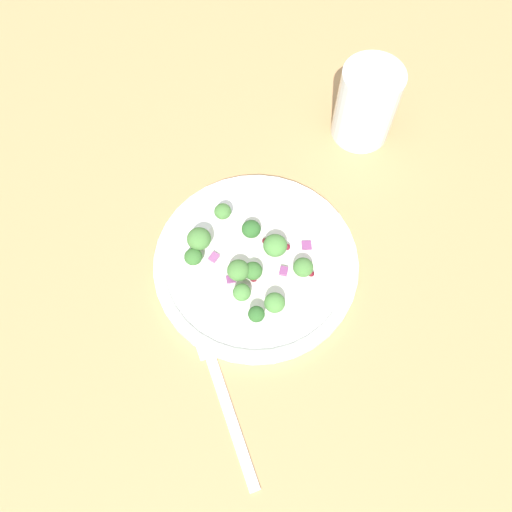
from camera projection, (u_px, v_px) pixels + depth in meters
The scene contains 25 objects.
ground_plane at pixel (234, 250), 67.12cm from camera, with size 180.00×180.00×2.00cm, color tan.
plate at pixel (256, 262), 64.36cm from camera, with size 25.18×25.18×1.70cm.
dressing_pool at pixel (256, 261), 63.96cm from camera, with size 14.61×14.61×0.20cm, color white.
broccoli_floret_0 at pixel (251, 229), 64.17cm from camera, with size 2.38×2.38×2.41cm.
broccoli_floret_1 at pixel (244, 292), 60.80cm from camera, with size 2.13×2.13×2.15cm.
broccoli_floret_2 at pixel (235, 271), 61.52cm from camera, with size 2.67×2.67×2.71cm.
broccoli_floret_3 at pixel (275, 246), 62.67cm from camera, with size 2.91×2.91×2.94cm.
broccoli_floret_4 at pixel (256, 314), 59.11cm from camera, with size 1.94×1.94×1.96cm.
broccoli_floret_5 at pixel (199, 239), 62.80cm from camera, with size 2.93×2.93×2.96cm.
broccoli_floret_6 at pixel (303, 268), 61.86cm from camera, with size 2.43×2.43×2.46cm.
broccoli_floret_7 at pixel (223, 212), 64.77cm from camera, with size 2.14×2.14×2.16cm.
broccoli_floret_8 at pixel (253, 271), 61.96cm from camera, with size 2.29×2.29×2.31cm.
broccoli_floret_9 at pixel (275, 303), 59.81cm from camera, with size 2.43×2.43×2.46cm.
broccoli_floret_10 at pixel (193, 257), 62.43cm from camera, with size 2.18×2.18×2.21cm.
cranberry_0 at pixel (265, 241), 64.38cm from camera, with size 0.78×0.78×0.78cm, color maroon.
cranberry_1 at pixel (287, 247), 63.79cm from camera, with size 0.81×0.81×0.81cm, color maroon.
cranberry_2 at pixel (311, 274), 62.35cm from camera, with size 0.75×0.75×0.75cm, color maroon.
cranberry_3 at pixel (254, 278), 62.18cm from camera, with size 0.87×0.87×0.87cm, color maroon.
cranberry_4 at pixel (239, 263), 63.16cm from camera, with size 0.74×0.74×0.74cm, color #4C0A14.
onion_bit_0 at pixel (231, 279), 62.68cm from camera, with size 1.06×0.96×0.35cm, color #843D75.
onion_bit_1 at pixel (307, 246), 64.57cm from camera, with size 1.15×1.20×0.48cm, color #843D75.
onion_bit_2 at pixel (284, 271), 62.88cm from camera, with size 1.05×0.96×0.56cm, color #843D75.
onion_bit_3 at pixel (214, 257), 63.82cm from camera, with size 0.95×1.19×0.50cm, color #934C84.
fork at pixel (223, 395), 58.22cm from camera, with size 18.61×5.28×0.50cm.
water_glass at pixel (366, 104), 68.93cm from camera, with size 7.99×7.99×10.92cm, color silver.
Camera 1 is at (29.00, -1.87, 59.57)cm, focal length 36.68 mm.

